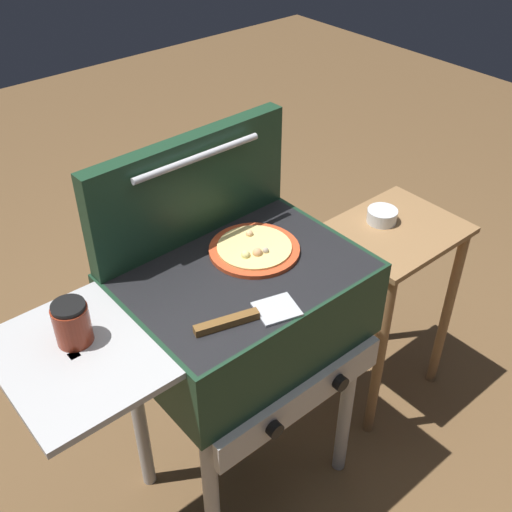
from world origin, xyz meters
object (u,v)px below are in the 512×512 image
at_px(spatula, 248,317).
at_px(topping_bowl_near, 382,216).
at_px(pizza_cheese, 254,249).
at_px(prep_table, 388,278).
at_px(grill, 239,313).
at_px(sauce_jar, 72,323).

distance_m(spatula, topping_bowl_near, 0.81).
xyz_separation_m(pizza_cheese, spatula, (-0.19, -0.20, -0.00)).
bearing_deg(topping_bowl_near, prep_table, -84.94).
height_order(grill, spatula, spatula).
relative_size(pizza_cheese, topping_bowl_near, 2.45).
relative_size(sauce_jar, prep_table, 0.14).
height_order(sauce_jar, prep_table, sauce_jar).
distance_m(sauce_jar, topping_bowl_near, 1.13).
relative_size(pizza_cheese, prep_table, 0.34).
xyz_separation_m(grill, pizza_cheese, (0.09, 0.04, 0.15)).
height_order(pizza_cheese, prep_table, pizza_cheese).
distance_m(sauce_jar, prep_table, 1.19).
height_order(grill, topping_bowl_near, grill).
distance_m(spatula, prep_table, 0.87).
distance_m(grill, topping_bowl_near, 0.67).
height_order(sauce_jar, topping_bowl_near, sauce_jar).
relative_size(grill, topping_bowl_near, 9.45).
height_order(pizza_cheese, topping_bowl_near, pizza_cheese).
relative_size(grill, sauce_jar, 8.97).
xyz_separation_m(prep_table, topping_bowl_near, (-0.01, 0.06, 0.23)).
bearing_deg(grill, sauce_jar, 174.26).
distance_m(grill, spatula, 0.24).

